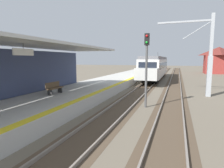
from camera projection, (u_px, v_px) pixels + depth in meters
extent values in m
cube|color=#B7B5AD|center=(83.00, 92.00, 17.15)|extent=(5.00, 80.00, 0.90)
cube|color=yellow|center=(106.00, 89.00, 16.36)|extent=(0.50, 80.00, 0.01)
cube|color=white|center=(24.00, 52.00, 10.02)|extent=(0.08, 1.40, 0.36)
cylinder|color=#333333|center=(23.00, 46.00, 9.98)|extent=(0.03, 0.03, 0.27)
cube|color=#4C3D2D|center=(139.00, 93.00, 19.52)|extent=(2.34, 120.00, 0.01)
cube|color=slate|center=(132.00, 92.00, 19.75)|extent=(0.08, 120.00, 0.15)
cube|color=slate|center=(146.00, 92.00, 19.28)|extent=(0.08, 120.00, 0.15)
cube|color=#4C3D2D|center=(173.00, 95.00, 18.41)|extent=(2.34, 120.00, 0.01)
cube|color=slate|center=(166.00, 93.00, 18.64)|extent=(0.08, 120.00, 0.15)
cube|color=slate|center=(181.00, 94.00, 18.16)|extent=(0.08, 120.00, 0.15)
cube|color=silver|center=(155.00, 67.00, 32.64)|extent=(2.90, 18.00, 2.70)
cube|color=slate|center=(156.00, 58.00, 32.44)|extent=(2.67, 18.00, 0.44)
cube|color=black|center=(147.00, 67.00, 24.15)|extent=(2.32, 0.06, 1.21)
cube|color=silver|center=(146.00, 74.00, 23.53)|extent=(2.78, 1.60, 1.49)
cube|color=black|center=(164.00, 65.00, 32.11)|extent=(0.04, 15.84, 0.86)
cylinder|color=#333333|center=(158.00, 55.00, 35.72)|extent=(0.06, 0.06, 0.90)
cube|color=black|center=(150.00, 81.00, 27.39)|extent=(2.17, 2.20, 0.72)
cube|color=black|center=(158.00, 75.00, 38.34)|extent=(2.17, 2.20, 0.72)
cylinder|color=#4C4C4C|center=(146.00, 77.00, 13.31)|extent=(0.16, 0.16, 4.40)
cube|color=black|center=(147.00, 39.00, 12.97)|extent=(0.32, 0.24, 0.80)
sphere|color=red|center=(147.00, 36.00, 12.81)|extent=(0.16, 0.16, 0.16)
sphere|color=green|center=(147.00, 42.00, 12.87)|extent=(0.16, 0.16, 0.16)
cube|color=#9EA3A8|center=(209.00, 76.00, 17.36)|extent=(0.40, 0.40, 3.75)
cube|color=#9EA3A8|center=(212.00, 35.00, 16.87)|extent=(0.28, 0.28, 3.75)
cube|color=#9EA3A8|center=(184.00, 22.00, 17.49)|extent=(4.80, 0.16, 0.16)
cylinder|color=#9EA3A8|center=(198.00, 30.00, 17.20)|extent=(2.47, 0.07, 1.60)
cube|color=brown|center=(55.00, 88.00, 13.80)|extent=(0.44, 1.60, 0.06)
cube|color=brown|center=(53.00, 85.00, 13.84)|extent=(0.06, 1.60, 0.40)
cube|color=#333333|center=(50.00, 92.00, 13.27)|extent=(0.36, 0.08, 0.44)
cube|color=#333333|center=(60.00, 90.00, 14.39)|extent=(0.36, 0.08, 0.44)
cube|color=maroon|center=(218.00, 64.00, 45.62)|extent=(6.00, 4.80, 4.40)
pyramid|color=maroon|center=(219.00, 51.00, 45.20)|extent=(6.60, 5.28, 2.00)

